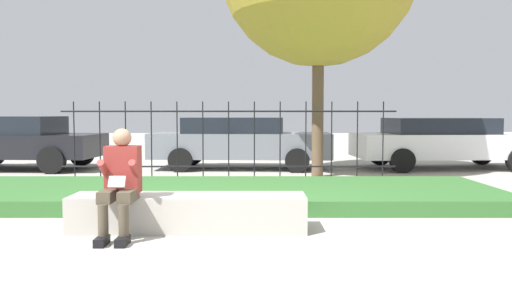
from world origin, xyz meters
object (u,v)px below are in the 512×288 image
at_px(stone_bench, 190,215).
at_px(car_parked_center, 240,141).
at_px(car_parked_right, 445,141).
at_px(car_parked_left, 19,141).
at_px(person_seated_reader, 122,179).

distance_m(stone_bench, car_parked_center, 6.77).
bearing_deg(car_parked_center, car_parked_right, 3.05).
bearing_deg(car_parked_left, stone_bench, -49.48).
distance_m(person_seated_reader, car_parked_left, 8.19).
height_order(car_parked_right, car_parked_center, car_parked_center).
xyz_separation_m(person_seated_reader, car_parked_right, (6.30, 7.09, 0.03)).
xyz_separation_m(stone_bench, car_parked_center, (0.39, 6.74, 0.51)).
height_order(stone_bench, car_parked_right, car_parked_right).
bearing_deg(car_parked_right, person_seated_reader, -134.24).
height_order(person_seated_reader, car_parked_left, car_parked_left).
height_order(stone_bench, car_parked_left, car_parked_left).
distance_m(car_parked_left, car_parked_right, 10.74).
bearing_deg(stone_bench, person_seated_reader, -156.00).
xyz_separation_m(person_seated_reader, car_parked_left, (-4.44, 6.88, 0.05)).
height_order(person_seated_reader, car_parked_center, car_parked_center).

